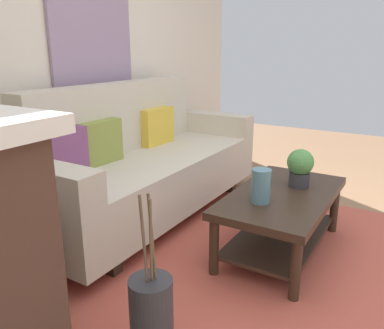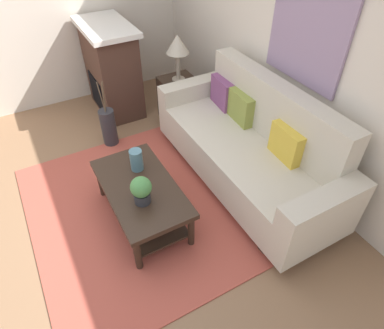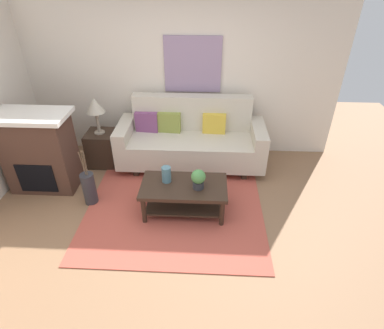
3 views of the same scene
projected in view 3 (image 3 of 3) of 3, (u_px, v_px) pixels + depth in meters
The scene contains 18 objects.
ground_plane at pixel (171, 234), 3.87m from camera, with size 8.96×8.96×0.00m, color #8C6647.
wall_back at pixel (183, 73), 4.94m from camera, with size 4.96×0.10×2.70m, color beige.
area_rug at pixel (175, 207), 4.29m from camera, with size 2.35×2.15×0.01m, color #B24C3D.
couch at pixel (191, 140), 4.98m from camera, with size 2.27×0.84×1.08m.
throw_pillow_plum at pixel (147, 122), 4.98m from camera, with size 0.36×0.12×0.32m, color #7A4270.
throw_pillow_olive at pixel (169, 122), 4.97m from camera, with size 0.36×0.12×0.32m, color olive.
throw_pillow_mustard at pixel (214, 123), 4.94m from camera, with size 0.36×0.12×0.32m, color gold.
coffee_table at pixel (184, 192), 4.06m from camera, with size 1.10×0.60×0.43m.
tabletop_vase at pixel (166, 174), 4.01m from camera, with size 0.12×0.12×0.21m, color slate.
potted_plant_tabletop at pixel (198, 179), 3.87m from camera, with size 0.18×0.18×0.26m.
side_table at pixel (103, 148), 5.08m from camera, with size 0.44×0.44×0.56m, color #332319.
table_lamp at pixel (95, 107), 4.69m from camera, with size 0.28×0.28×0.57m.
fireplace at pixel (39, 151), 4.39m from camera, with size 1.02×0.58×1.16m.
floor_vase at pixel (89, 189), 4.26m from camera, with size 0.18×0.18×0.47m, color #2D2D33.
floor_vase_branch_a at pixel (85, 163), 4.03m from camera, with size 0.01×0.01×0.36m, color brown.
floor_vase_branch_b at pixel (83, 162), 4.05m from camera, with size 0.01×0.01×0.36m, color brown.
floor_vase_branch_c at pixel (82, 164), 4.02m from camera, with size 0.01×0.01×0.36m, color brown.
framed_painting at pixel (193, 65), 4.79m from camera, with size 0.88×0.03×0.85m, color gray.
Camera 3 is at (0.40, -2.76, 2.83)m, focal length 29.38 mm.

